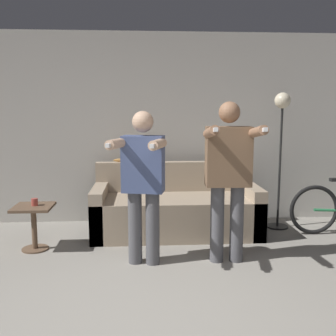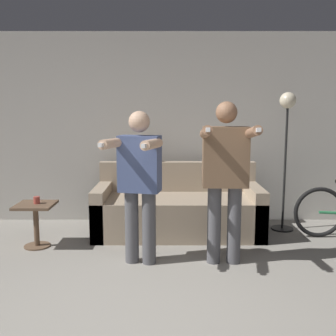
{
  "view_description": "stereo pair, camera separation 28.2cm",
  "coord_description": "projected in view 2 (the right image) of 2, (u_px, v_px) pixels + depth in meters",
  "views": [
    {
      "loc": [
        0.01,
        -2.3,
        1.57
      ],
      "look_at": [
        0.29,
        2.03,
        0.92
      ],
      "focal_mm": 42.0,
      "sensor_mm": 36.0,
      "label": 1
    },
    {
      "loc": [
        0.29,
        -2.31,
        1.57
      ],
      "look_at": [
        0.29,
        2.03,
        0.92
      ],
      "focal_mm": 42.0,
      "sensor_mm": 36.0,
      "label": 2
    }
  ],
  "objects": [
    {
      "name": "cat",
      "position": [
        142.0,
        156.0,
        5.24
      ],
      "size": [
        0.52,
        0.15,
        0.18
      ],
      "color": "tan",
      "rests_on": "couch"
    },
    {
      "name": "wall_back",
      "position": [
        147.0,
        129.0,
        5.46
      ],
      "size": [
        10.0,
        0.05,
        2.6
      ],
      "color": "beige",
      "rests_on": "ground_plane"
    },
    {
      "name": "couch",
      "position": [
        178.0,
        210.0,
        5.0
      ],
      "size": [
        2.07,
        0.89,
        0.87
      ],
      "color": "tan",
      "rests_on": "ground_plane"
    },
    {
      "name": "cup",
      "position": [
        37.0,
        200.0,
        4.46
      ],
      "size": [
        0.07,
        0.07,
        0.08
      ],
      "color": "#B7473D",
      "rests_on": "side_table"
    },
    {
      "name": "person_left",
      "position": [
        140.0,
        178.0,
        3.91
      ],
      "size": [
        0.57,
        0.74,
        1.55
      ],
      "rotation": [
        0.0,
        0.0,
        -0.21
      ],
      "color": "#56565B",
      "rests_on": "ground_plane"
    },
    {
      "name": "person_right",
      "position": [
        226.0,
        171.0,
        3.9
      ],
      "size": [
        0.54,
        0.68,
        1.64
      ],
      "rotation": [
        0.0,
        0.0,
        -0.03
      ],
      "color": "#56565B",
      "rests_on": "ground_plane"
    },
    {
      "name": "side_table",
      "position": [
        36.0,
        216.0,
        4.48
      ],
      "size": [
        0.42,
        0.42,
        0.51
      ],
      "color": "brown",
      "rests_on": "ground_plane"
    },
    {
      "name": "floor_lamp",
      "position": [
        287.0,
        128.0,
        4.97
      ],
      "size": [
        0.29,
        0.29,
        1.78
      ],
      "color": "black",
      "rests_on": "ground_plane"
    }
  ]
}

